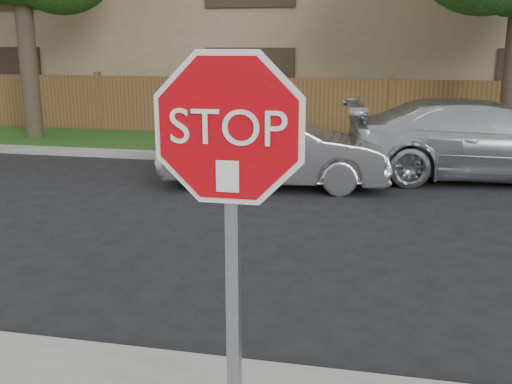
# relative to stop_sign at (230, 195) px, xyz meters

# --- Properties ---
(far_curb) EXTENTS (70.00, 0.30, 0.15)m
(far_curb) POSITION_rel_stop_sign_xyz_m (0.82, 9.63, -1.75)
(far_curb) COLOR gray
(far_curb) RESTS_ON ground
(grass_strip) EXTENTS (70.00, 3.00, 0.12)m
(grass_strip) POSITION_rel_stop_sign_xyz_m (0.82, 11.28, -1.77)
(grass_strip) COLOR #1E4714
(grass_strip) RESTS_ON ground
(fence) EXTENTS (70.00, 0.12, 1.60)m
(fence) POSITION_rel_stop_sign_xyz_m (0.82, 12.88, -1.03)
(fence) COLOR brown
(fence) RESTS_ON ground
(apartment_building) EXTENTS (35.20, 9.20, 7.20)m
(apartment_building) POSITION_rel_stop_sign_xyz_m (0.82, 18.48, 1.70)
(apartment_building) COLOR #8D7A57
(apartment_building) RESTS_ON ground
(stop_sign) EXTENTS (1.01, 0.13, 2.55)m
(stop_sign) POSITION_rel_stop_sign_xyz_m (0.00, 0.00, 0.00)
(stop_sign) COLOR gray
(stop_sign) RESTS_ON sidewalk_near
(sedan_left) EXTENTS (4.13, 1.83, 1.32)m
(sedan_left) POSITION_rel_stop_sign_xyz_m (-1.20, 7.65, -1.17)
(sedan_left) COLOR #A2A1A5
(sedan_left) RESTS_ON ground
(sedan_right) EXTENTS (5.36, 2.76, 1.49)m
(sedan_right) POSITION_rel_stop_sign_xyz_m (2.49, 9.08, -1.09)
(sedan_right) COLOR #B8BBC0
(sedan_right) RESTS_ON ground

